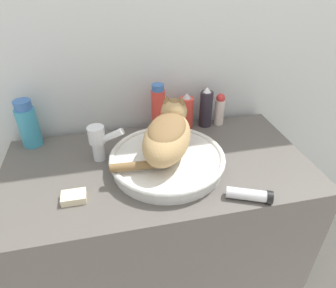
# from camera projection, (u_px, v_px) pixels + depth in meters

# --- Properties ---
(wall_back) EXTENTS (8.00, 0.05, 2.40)m
(wall_back) POSITION_uv_depth(u_px,v_px,m) (140.00, 52.00, 1.18)
(wall_back) COLOR silver
(wall_back) RESTS_ON ground_plane
(vanity_counter) EXTENTS (1.10, 0.56, 0.89)m
(vanity_counter) POSITION_uv_depth(u_px,v_px,m) (160.00, 245.00, 1.32)
(vanity_counter) COLOR #56514C
(vanity_counter) RESTS_ON ground_plane
(sink_basin) EXTENTS (0.40, 0.40, 0.06)m
(sink_basin) POSITION_uv_depth(u_px,v_px,m) (167.00, 160.00, 1.05)
(sink_basin) COLOR silver
(sink_basin) RESTS_ON vanity_counter
(cat) EXTENTS (0.33, 0.33, 0.17)m
(cat) POSITION_uv_depth(u_px,v_px,m) (168.00, 133.00, 1.00)
(cat) COLOR tan
(cat) RESTS_ON sink_basin
(faucet) EXTENTS (0.13, 0.08, 0.14)m
(faucet) POSITION_uv_depth(u_px,v_px,m) (99.00, 140.00, 1.06)
(faucet) COLOR silver
(faucet) RESTS_ON vanity_counter
(deodorant_stick) EXTENTS (0.04, 0.04, 0.14)m
(deodorant_stick) POSITION_uv_depth(u_px,v_px,m) (220.00, 109.00, 1.29)
(deodorant_stick) COLOR silver
(deodorant_stick) RESTS_ON vanity_counter
(mouthwash_bottle) EXTENTS (0.07, 0.07, 0.19)m
(mouthwash_bottle) POSITION_uv_depth(u_px,v_px,m) (28.00, 124.00, 1.14)
(mouthwash_bottle) COLOR teal
(mouthwash_bottle) RESTS_ON vanity_counter
(shampoo_bottle_tall) EXTENTS (0.06, 0.06, 0.21)m
(shampoo_bottle_tall) POSITION_uv_depth(u_px,v_px,m) (158.00, 109.00, 1.22)
(shampoo_bottle_tall) COLOR #DB3D33
(shampoo_bottle_tall) RESTS_ON vanity_counter
(spray_bottle_trigger) EXTENTS (0.06, 0.06, 0.16)m
(spray_bottle_trigger) POSITION_uv_depth(u_px,v_px,m) (186.00, 112.00, 1.26)
(spray_bottle_trigger) COLOR #DB3D33
(spray_bottle_trigger) RESTS_ON vanity_counter
(hairspray_can_black) EXTENTS (0.05, 0.05, 0.18)m
(hairspray_can_black) POSITION_uv_depth(u_px,v_px,m) (206.00, 108.00, 1.27)
(hairspray_can_black) COLOR #28232D
(hairspray_can_black) RESTS_ON vanity_counter
(cream_tube) EXTENTS (0.14, 0.09, 0.04)m
(cream_tube) POSITION_uv_depth(u_px,v_px,m) (250.00, 195.00, 0.92)
(cream_tube) COLOR silver
(cream_tube) RESTS_ON vanity_counter
(soap_bar) EXTENTS (0.07, 0.05, 0.02)m
(soap_bar) POSITION_uv_depth(u_px,v_px,m) (74.00, 197.00, 0.92)
(soap_bar) COLOR beige
(soap_bar) RESTS_ON vanity_counter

